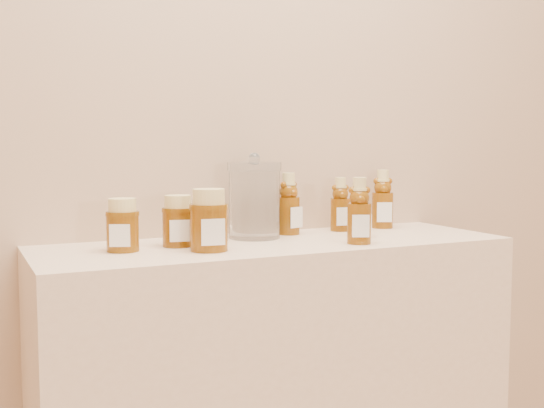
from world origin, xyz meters
name	(u,v)px	position (x,y,z in m)	size (l,w,h in m)	color
wall_back	(245,70)	(0.00, 1.75, 1.35)	(3.50, 0.02, 2.70)	tan
bear_bottle_back_left	(289,200)	(0.10, 1.67, 1.00)	(0.07, 0.07, 0.19)	#5F3107
bear_bottle_back_mid	(340,201)	(0.26, 1.67, 0.99)	(0.06, 0.06, 0.17)	#5F3107
bear_bottle_back_right	(383,195)	(0.41, 1.68, 1.00)	(0.07, 0.07, 0.19)	#5F3107
bear_bottle_front_left	(359,206)	(0.17, 1.44, 0.99)	(0.06, 0.06, 0.19)	#5F3107
bear_bottle_front_right	(361,207)	(0.24, 1.53, 0.98)	(0.05, 0.05, 0.16)	#5F3107
honey_jar_left	(123,225)	(-0.38, 1.57, 0.96)	(0.08, 0.08, 0.12)	#5F3107
honey_jar_back	(178,221)	(-0.25, 1.59, 0.96)	(0.08, 0.08, 0.12)	#5F3107
honey_jar_front	(209,220)	(-0.20, 1.49, 0.97)	(0.09, 0.09, 0.14)	#5F3107
glass_canister	(254,197)	(-0.02, 1.64, 1.01)	(0.14, 0.14, 0.22)	white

